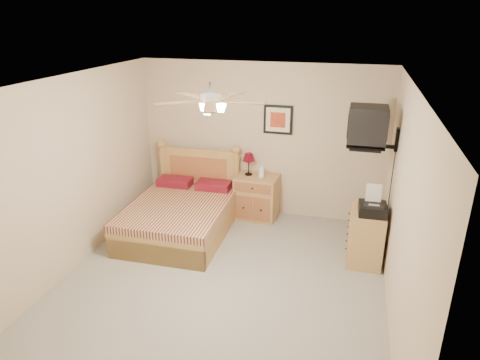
# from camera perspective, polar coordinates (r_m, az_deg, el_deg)

# --- Properties ---
(floor) EXTENTS (4.50, 4.50, 0.00)m
(floor) POSITION_cam_1_polar(r_m,az_deg,el_deg) (5.54, -2.63, -13.77)
(floor) COLOR gray
(floor) RESTS_ON ground
(ceiling) EXTENTS (4.00, 4.50, 0.04)m
(ceiling) POSITION_cam_1_polar(r_m,az_deg,el_deg) (4.58, -3.17, 12.71)
(ceiling) COLOR white
(ceiling) RESTS_ON ground
(wall_back) EXTENTS (4.00, 0.04, 2.50)m
(wall_back) POSITION_cam_1_polar(r_m,az_deg,el_deg) (6.98, 2.84, 5.26)
(wall_back) COLOR beige
(wall_back) RESTS_ON ground
(wall_front) EXTENTS (4.00, 0.04, 2.50)m
(wall_front) POSITION_cam_1_polar(r_m,az_deg,el_deg) (3.16, -16.14, -17.49)
(wall_front) COLOR beige
(wall_front) RESTS_ON ground
(wall_left) EXTENTS (0.04, 4.50, 2.50)m
(wall_left) POSITION_cam_1_polar(r_m,az_deg,el_deg) (5.83, -21.93, 0.36)
(wall_left) COLOR beige
(wall_left) RESTS_ON ground
(wall_right) EXTENTS (0.04, 4.50, 2.50)m
(wall_right) POSITION_cam_1_polar(r_m,az_deg,el_deg) (4.75, 20.80, -4.20)
(wall_right) COLOR beige
(wall_right) RESTS_ON ground
(bed) EXTENTS (1.45, 1.88, 1.20)m
(bed) POSITION_cam_1_polar(r_m,az_deg,el_deg) (6.48, -8.21, -2.36)
(bed) COLOR #BA8646
(bed) RESTS_ON ground
(nightstand) EXTENTS (0.69, 0.54, 0.72)m
(nightstand) POSITION_cam_1_polar(r_m,az_deg,el_deg) (7.06, 2.25, -2.22)
(nightstand) COLOR #B18849
(nightstand) RESTS_ON ground
(table_lamp) EXTENTS (0.24, 0.24, 0.37)m
(table_lamp) POSITION_cam_1_polar(r_m,az_deg,el_deg) (6.91, 1.17, 2.17)
(table_lamp) COLOR #5F0717
(table_lamp) RESTS_ON nightstand
(lotion_bottle) EXTENTS (0.09, 0.09, 0.23)m
(lotion_bottle) POSITION_cam_1_polar(r_m,az_deg,el_deg) (6.82, 2.89, 1.21)
(lotion_bottle) COLOR white
(lotion_bottle) RESTS_ON nightstand
(framed_picture) EXTENTS (0.46, 0.04, 0.46)m
(framed_picture) POSITION_cam_1_polar(r_m,az_deg,el_deg) (6.81, 5.10, 8.02)
(framed_picture) COLOR black
(framed_picture) RESTS_ON wall_back
(dresser) EXTENTS (0.45, 0.65, 0.76)m
(dresser) POSITION_cam_1_polar(r_m,az_deg,el_deg) (6.08, 16.43, -7.08)
(dresser) COLOR #AD824B
(dresser) RESTS_ON ground
(fax_machine) EXTENTS (0.36, 0.39, 0.37)m
(fax_machine) POSITION_cam_1_polar(r_m,az_deg,el_deg) (5.72, 17.38, -2.70)
(fax_machine) COLOR black
(fax_machine) RESTS_ON dresser
(magazine_lower) EXTENTS (0.21, 0.28, 0.03)m
(magazine_lower) POSITION_cam_1_polar(r_m,az_deg,el_deg) (6.09, 16.89, -2.94)
(magazine_lower) COLOR #B7AA8E
(magazine_lower) RESTS_ON dresser
(magazine_upper) EXTENTS (0.20, 0.26, 0.02)m
(magazine_upper) POSITION_cam_1_polar(r_m,az_deg,el_deg) (6.09, 16.89, -2.71)
(magazine_upper) COLOR gray
(magazine_upper) RESTS_ON magazine_lower
(wall_tv) EXTENTS (0.56, 0.46, 0.58)m
(wall_tv) POSITION_cam_1_polar(r_m,az_deg,el_deg) (5.81, 18.10, 6.62)
(wall_tv) COLOR black
(wall_tv) RESTS_ON wall_right
(ceiling_fan) EXTENTS (1.14, 1.14, 0.28)m
(ceiling_fan) POSITION_cam_1_polar(r_m,az_deg,el_deg) (4.42, -3.96, 10.52)
(ceiling_fan) COLOR white
(ceiling_fan) RESTS_ON ceiling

